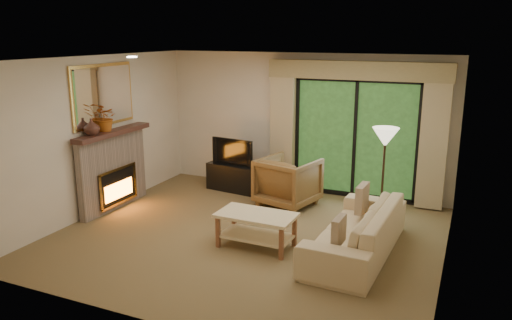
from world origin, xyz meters
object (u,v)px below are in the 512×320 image
at_px(sofa, 356,230).
at_px(coffee_table, 256,230).
at_px(media_console, 235,177).
at_px(armchair, 288,182).

distance_m(sofa, coffee_table, 1.39).
distance_m(media_console, coffee_table, 2.68).
xyz_separation_m(armchair, sofa, (1.54, -1.48, -0.09)).
bearing_deg(sofa, coffee_table, -72.25).
bearing_deg(media_console, sofa, -27.19).
relative_size(media_console, sofa, 0.45).
relative_size(media_console, coffee_table, 0.95).
relative_size(media_console, armchair, 1.10).
relative_size(sofa, coffee_table, 2.12).
height_order(armchair, sofa, armchair).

